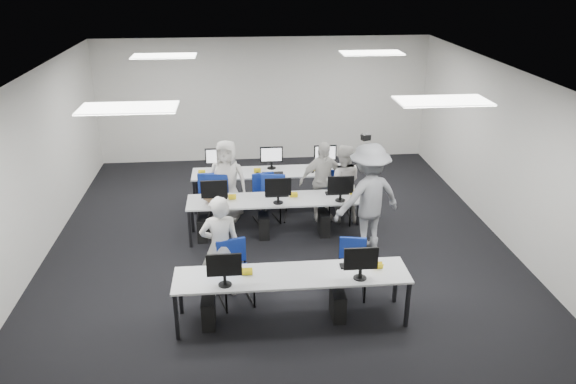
{
  "coord_description": "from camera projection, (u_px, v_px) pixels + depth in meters",
  "views": [
    {
      "loc": [
        -0.66,
        -8.95,
        4.7
      ],
      "look_at": [
        0.16,
        -0.15,
        1.0
      ],
      "focal_mm": 35.0,
      "sensor_mm": 36.0,
      "label": 1
    }
  ],
  "objects": [
    {
      "name": "room",
      "position": [
        278.0,
        162.0,
        9.52
      ],
      "size": [
        9.0,
        9.02,
        3.0
      ],
      "color": "black",
      "rests_on": "ground"
    },
    {
      "name": "ceiling_panels",
      "position": [
        277.0,
        74.0,
        8.94
      ],
      "size": [
        5.2,
        4.6,
        0.02
      ],
      "color": "white",
      "rests_on": "room"
    },
    {
      "name": "desk_front",
      "position": [
        292.0,
        278.0,
        7.63
      ],
      "size": [
        3.2,
        0.7,
        0.73
      ],
      "color": "silver",
      "rests_on": "ground"
    },
    {
      "name": "desk_mid",
      "position": [
        277.0,
        201.0,
        10.02
      ],
      "size": [
        3.2,
        0.7,
        0.73
      ],
      "color": "silver",
      "rests_on": "ground"
    },
    {
      "name": "desk_back",
      "position": [
        272.0,
        174.0,
        11.3
      ],
      "size": [
        3.2,
        0.7,
        0.73
      ],
      "color": "silver",
      "rests_on": "ground"
    },
    {
      "name": "equipment_front",
      "position": [
        278.0,
        299.0,
        7.72
      ],
      "size": [
        2.51,
        0.41,
        1.19
      ],
      "color": "#0C3EA3",
      "rests_on": "desk_front"
    },
    {
      "name": "equipment_mid",
      "position": [
        267.0,
        219.0,
        10.11
      ],
      "size": [
        2.91,
        0.41,
        1.19
      ],
      "color": "white",
      "rests_on": "desk_mid"
    },
    {
      "name": "equipment_back",
      "position": [
        282.0,
        188.0,
        11.46
      ],
      "size": [
        2.91,
        0.41,
        1.19
      ],
      "color": "white",
      "rests_on": "desk_back"
    },
    {
      "name": "chair_0",
      "position": [
        236.0,
        284.0,
        8.2
      ],
      "size": [
        0.57,
        0.6,
        0.93
      ],
      "rotation": [
        0.0,
        0.0,
        0.26
      ],
      "color": "navy",
      "rests_on": "ground"
    },
    {
      "name": "chair_1",
      "position": [
        352.0,
        278.0,
        8.39
      ],
      "size": [
        0.5,
        0.53,
        0.86
      ],
      "rotation": [
        0.0,
        0.0,
        -0.19
      ],
      "color": "navy",
      "rests_on": "ground"
    },
    {
      "name": "chair_2",
      "position": [
        211.0,
        210.0,
        10.55
      ],
      "size": [
        0.49,
        0.54,
        0.98
      ],
      "rotation": [
        0.0,
        0.0,
        0.03
      ],
      "color": "navy",
      "rests_on": "ground"
    },
    {
      "name": "chair_3",
      "position": [
        266.0,
        207.0,
        10.76
      ],
      "size": [
        0.56,
        0.58,
        0.91
      ],
      "rotation": [
        0.0,
        0.0,
        0.26
      ],
      "color": "navy",
      "rests_on": "ground"
    },
    {
      "name": "chair_4",
      "position": [
        340.0,
        207.0,
        10.74
      ],
      "size": [
        0.51,
        0.54,
        0.89
      ],
      "rotation": [
        0.0,
        0.0,
        -0.17
      ],
      "color": "navy",
      "rests_on": "ground"
    },
    {
      "name": "chair_5",
      "position": [
        219.0,
        203.0,
        10.88
      ],
      "size": [
        0.55,
        0.59,
        0.98
      ],
      "rotation": [
        0.0,
        0.0,
        -0.14
      ],
      "color": "navy",
      "rests_on": "ground"
    },
    {
      "name": "chair_6",
      "position": [
        274.0,
        203.0,
        10.87
      ],
      "size": [
        0.55,
        0.59,
        0.98
      ],
      "rotation": [
        0.0,
        0.0,
        -0.16
      ],
      "color": "navy",
      "rests_on": "ground"
    },
    {
      "name": "chair_7",
      "position": [
        338.0,
        197.0,
        11.14
      ],
      "size": [
        0.51,
        0.54,
        0.96
      ],
      "rotation": [
        0.0,
        0.0,
        -0.08
      ],
      "color": "navy",
      "rests_on": "ground"
    },
    {
      "name": "handbag",
      "position": [
        213.0,
        194.0,
        9.78
      ],
      "size": [
        0.43,
        0.32,
        0.32
      ],
      "primitive_type": "ellipsoid",
      "rotation": [
        0.0,
        0.0,
        -0.2
      ],
      "color": "#8C6948",
      "rests_on": "desk_mid"
    },
    {
      "name": "student_0",
      "position": [
        220.0,
        247.0,
        8.18
      ],
      "size": [
        0.62,
        0.45,
        1.6
      ],
      "primitive_type": "imported",
      "rotation": [
        0.0,
        0.0,
        3.25
      ],
      "color": "#B8B4AD",
      "rests_on": "ground"
    },
    {
      "name": "student_1",
      "position": [
        342.0,
        183.0,
        10.6
      ],
      "size": [
        0.8,
        0.66,
        1.52
      ],
      "primitive_type": "imported",
      "rotation": [
        0.0,
        0.0,
        3.02
      ],
      "color": "#B8B4AD",
      "rests_on": "ground"
    },
    {
      "name": "student_2",
      "position": [
        227.0,
        180.0,
        10.68
      ],
      "size": [
        0.86,
        0.67,
        1.57
      ],
      "primitive_type": "imported",
      "rotation": [
        0.0,
        0.0,
        -0.24
      ],
      "color": "#B8B4AD",
      "rests_on": "ground"
    },
    {
      "name": "student_3",
      "position": [
        322.0,
        181.0,
        10.66
      ],
      "size": [
        0.97,
        0.55,
        1.55
      ],
      "primitive_type": "imported",
      "rotation": [
        0.0,
        0.0,
        0.2
      ],
      "color": "#B8B4AD",
      "rests_on": "ground"
    },
    {
      "name": "photographer",
      "position": [
        368.0,
        198.0,
        9.49
      ],
      "size": [
        1.39,
        1.08,
        1.9
      ],
      "primitive_type": "imported",
      "rotation": [
        0.0,
        0.0,
        3.48
      ],
      "color": "gray",
      "rests_on": "ground"
    },
    {
      "name": "dslr_camera",
      "position": [
        366.0,
        137.0,
        9.25
      ],
      "size": [
        0.19,
        0.22,
        0.1
      ],
      "primitive_type": "cube",
      "rotation": [
        0.0,
        0.0,
        3.48
      ],
      "color": "black",
      "rests_on": "photographer"
    }
  ]
}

